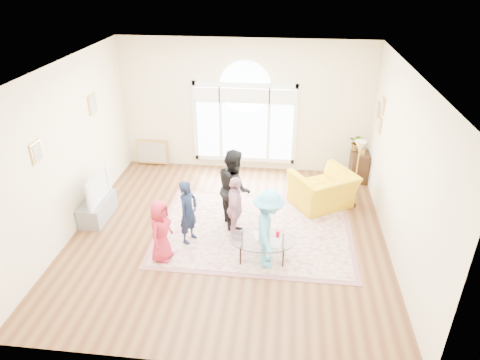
# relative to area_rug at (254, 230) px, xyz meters

# --- Properties ---
(ground) EXTENTS (6.00, 6.00, 0.00)m
(ground) POSITION_rel_area_rug_xyz_m (-0.49, -0.18, -0.01)
(ground) COLOR #532F19
(ground) RESTS_ON ground
(room_shell) EXTENTS (6.00, 6.00, 6.00)m
(room_shell) POSITION_rel_area_rug_xyz_m (-0.48, 2.65, 1.56)
(room_shell) COLOR beige
(room_shell) RESTS_ON ground
(area_rug) EXTENTS (3.60, 2.60, 0.02)m
(area_rug) POSITION_rel_area_rug_xyz_m (0.00, 0.00, 0.00)
(area_rug) COLOR beige
(area_rug) RESTS_ON ground
(rug_border) EXTENTS (3.80, 2.80, 0.01)m
(rug_border) POSITION_rel_area_rug_xyz_m (-0.00, 0.00, -0.00)
(rug_border) COLOR #955E5D
(rug_border) RESTS_ON ground
(tv_console) EXTENTS (0.45, 1.00, 0.42)m
(tv_console) POSITION_rel_area_rug_xyz_m (-3.24, 0.12, 0.20)
(tv_console) COLOR gray
(tv_console) RESTS_ON ground
(television) EXTENTS (0.17, 1.03, 0.59)m
(television) POSITION_rel_area_rug_xyz_m (-3.23, 0.12, 0.71)
(television) COLOR black
(television) RESTS_ON tv_console
(coffee_table) EXTENTS (1.18, 0.78, 0.54)m
(coffee_table) POSITION_rel_area_rug_xyz_m (0.21, -0.85, 0.39)
(coffee_table) COLOR silver
(coffee_table) RESTS_ON ground
(armchair) EXTENTS (1.58, 1.53, 0.78)m
(armchair) POSITION_rel_area_rug_xyz_m (1.36, 1.12, 0.38)
(armchair) COLOR yellow
(armchair) RESTS_ON ground
(side_cabinet) EXTENTS (0.40, 0.50, 0.70)m
(side_cabinet) POSITION_rel_area_rug_xyz_m (2.29, 2.43, 0.34)
(side_cabinet) COLOR black
(side_cabinet) RESTS_ON ground
(floor_lamp) EXTENTS (0.30, 0.30, 1.51)m
(floor_lamp) POSITION_rel_area_rug_xyz_m (2.02, 1.20, 1.27)
(floor_lamp) COLOR black
(floor_lamp) RESTS_ON ground
(plant_pedestal) EXTENTS (0.20, 0.20, 0.70)m
(plant_pedestal) POSITION_rel_area_rug_xyz_m (2.21, 2.61, 0.34)
(plant_pedestal) COLOR white
(plant_pedestal) RESTS_ON ground
(potted_plant) EXTENTS (0.47, 0.44, 0.41)m
(potted_plant) POSITION_rel_area_rug_xyz_m (2.21, 2.61, 0.90)
(potted_plant) COLOR #33722D
(potted_plant) RESTS_ON plant_pedestal
(leaning_picture) EXTENTS (0.80, 0.14, 0.62)m
(leaning_picture) POSITION_rel_area_rug_xyz_m (-2.85, 2.72, -0.01)
(leaning_picture) COLOR tan
(leaning_picture) RESTS_ON ground
(child_red) EXTENTS (0.47, 0.63, 1.16)m
(child_red) POSITION_rel_area_rug_xyz_m (-1.55, -1.05, 0.59)
(child_red) COLOR #B8213A
(child_red) RESTS_ON area_rug
(child_navy) EXTENTS (0.45, 0.54, 1.25)m
(child_navy) POSITION_rel_area_rug_xyz_m (-1.19, -0.47, 0.63)
(child_navy) COLOR #131D38
(child_navy) RESTS_ON area_rug
(child_black) EXTENTS (0.84, 0.94, 1.59)m
(child_black) POSITION_rel_area_rug_xyz_m (-0.43, 0.24, 0.80)
(child_black) COLOR black
(child_black) RESTS_ON area_rug
(child_pink) EXTENTS (0.36, 0.78, 1.29)m
(child_pink) POSITION_rel_area_rug_xyz_m (-0.34, -0.30, 0.66)
(child_pink) COLOR #C9899E
(child_pink) RESTS_ON area_rug
(child_blue) EXTENTS (0.62, 0.98, 1.45)m
(child_blue) POSITION_rel_area_rug_xyz_m (0.30, -1.00, 0.73)
(child_blue) COLOR #5CC3EC
(child_blue) RESTS_ON area_rug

